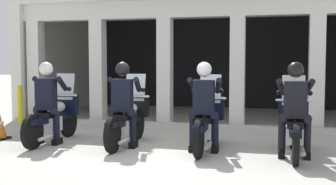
{
  "coord_description": "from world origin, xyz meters",
  "views": [
    {
      "loc": [
        1.98,
        -7.33,
        1.57
      ],
      "look_at": [
        0.0,
        0.53,
        1.01
      ],
      "focal_mm": 46.06,
      "sensor_mm": 36.0,
      "label": 1
    }
  ],
  "objects_px": {
    "police_officer_center_left": "(123,97)",
    "police_officer_center_right": "(204,99)",
    "motorcycle_far_left": "(55,117)",
    "motorcycle_center_right": "(207,122)",
    "police_officer_far_left": "(47,96)",
    "bollard_kerbside": "(20,104)",
    "motorcycle_far_right": "(294,126)",
    "police_officer_far_right": "(295,101)",
    "motorcycle_center_left": "(128,119)"
  },
  "relations": [
    {
      "from": "motorcycle_far_left",
      "to": "bollard_kerbside",
      "type": "xyz_separation_m",
      "value": [
        -2.16,
        2.11,
        -0.0
      ]
    },
    {
      "from": "police_officer_center_right",
      "to": "motorcycle_center_left",
      "type": "bearing_deg",
      "value": 170.52
    },
    {
      "from": "police_officer_far_left",
      "to": "police_officer_center_left",
      "type": "xyz_separation_m",
      "value": [
        1.52,
        0.06,
        0.0
      ]
    },
    {
      "from": "police_officer_center_right",
      "to": "bollard_kerbside",
      "type": "relative_size",
      "value": 1.58
    },
    {
      "from": "police_officer_center_left",
      "to": "police_officer_far_right",
      "type": "relative_size",
      "value": 1.0
    },
    {
      "from": "police_officer_center_left",
      "to": "motorcycle_far_left",
      "type": "bearing_deg",
      "value": 165.62
    },
    {
      "from": "police_officer_far_left",
      "to": "bollard_kerbside",
      "type": "relative_size",
      "value": 1.58
    },
    {
      "from": "motorcycle_far_right",
      "to": "bollard_kerbside",
      "type": "height_order",
      "value": "motorcycle_far_right"
    },
    {
      "from": "motorcycle_center_left",
      "to": "police_officer_center_left",
      "type": "relative_size",
      "value": 1.29
    },
    {
      "from": "bollard_kerbside",
      "to": "police_officer_center_left",
      "type": "bearing_deg",
      "value": -32.39
    },
    {
      "from": "police_officer_center_left",
      "to": "motorcycle_center_right",
      "type": "height_order",
      "value": "police_officer_center_left"
    },
    {
      "from": "police_officer_center_right",
      "to": "police_officer_far_right",
      "type": "distance_m",
      "value": 1.53
    },
    {
      "from": "motorcycle_far_left",
      "to": "motorcycle_center_right",
      "type": "distance_m",
      "value": 3.05
    },
    {
      "from": "police_officer_far_right",
      "to": "motorcycle_center_left",
      "type": "bearing_deg",
      "value": 171.34
    },
    {
      "from": "police_officer_center_right",
      "to": "police_officer_far_right",
      "type": "xyz_separation_m",
      "value": [
        1.52,
        -0.14,
        0.0
      ]
    },
    {
      "from": "motorcycle_far_left",
      "to": "motorcycle_center_left",
      "type": "height_order",
      "value": "same"
    },
    {
      "from": "motorcycle_far_left",
      "to": "bollard_kerbside",
      "type": "relative_size",
      "value": 2.03
    },
    {
      "from": "police_officer_center_left",
      "to": "police_officer_center_right",
      "type": "bearing_deg",
      "value": -7.72
    },
    {
      "from": "police_officer_far_left",
      "to": "police_officer_center_left",
      "type": "height_order",
      "value": "same"
    },
    {
      "from": "motorcycle_far_left",
      "to": "police_officer_center_right",
      "type": "relative_size",
      "value": 1.29
    },
    {
      "from": "police_officer_far_left",
      "to": "motorcycle_center_right",
      "type": "relative_size",
      "value": 0.78
    },
    {
      "from": "bollard_kerbside",
      "to": "motorcycle_far_left",
      "type": "bearing_deg",
      "value": -44.39
    },
    {
      "from": "police_officer_center_left",
      "to": "police_officer_far_left",
      "type": "bearing_deg",
      "value": 176.23
    },
    {
      "from": "motorcycle_center_right",
      "to": "police_officer_far_right",
      "type": "xyz_separation_m",
      "value": [
        1.52,
        -0.42,
        0.44
      ]
    },
    {
      "from": "motorcycle_center_left",
      "to": "motorcycle_center_right",
      "type": "relative_size",
      "value": 1.0
    },
    {
      "from": "motorcycle_center_left",
      "to": "police_officer_center_right",
      "type": "xyz_separation_m",
      "value": [
        1.52,
        -0.33,
        0.44
      ]
    },
    {
      "from": "motorcycle_center_right",
      "to": "motorcycle_center_left",
      "type": "bearing_deg",
      "value": -178.99
    },
    {
      "from": "motorcycle_far_left",
      "to": "police_officer_far_right",
      "type": "distance_m",
      "value": 4.61
    },
    {
      "from": "motorcycle_center_left",
      "to": "motorcycle_far_right",
      "type": "bearing_deg",
      "value": -9.52
    },
    {
      "from": "police_officer_center_right",
      "to": "motorcycle_far_right",
      "type": "relative_size",
      "value": 0.78
    },
    {
      "from": "motorcycle_center_left",
      "to": "bollard_kerbside",
      "type": "relative_size",
      "value": 2.03
    },
    {
      "from": "motorcycle_far_left",
      "to": "motorcycle_center_left",
      "type": "bearing_deg",
      "value": 2.03
    },
    {
      "from": "police_officer_center_right",
      "to": "motorcycle_far_right",
      "type": "xyz_separation_m",
      "value": [
        1.52,
        0.14,
        -0.44
      ]
    },
    {
      "from": "police_officer_far_left",
      "to": "motorcycle_center_left",
      "type": "bearing_deg",
      "value": 12.48
    },
    {
      "from": "police_officer_center_right",
      "to": "police_officer_center_left",
      "type": "bearing_deg",
      "value": -178.99
    },
    {
      "from": "police_officer_center_right",
      "to": "motorcycle_far_right",
      "type": "height_order",
      "value": "police_officer_center_right"
    },
    {
      "from": "police_officer_center_right",
      "to": "bollard_kerbside",
      "type": "xyz_separation_m",
      "value": [
        -5.2,
        2.38,
        -0.44
      ]
    },
    {
      "from": "police_officer_center_right",
      "to": "police_officer_far_right",
      "type": "relative_size",
      "value": 1.0
    },
    {
      "from": "police_officer_far_left",
      "to": "police_officer_center_right",
      "type": "height_order",
      "value": "same"
    },
    {
      "from": "police_officer_center_left",
      "to": "motorcycle_center_right",
      "type": "relative_size",
      "value": 0.78
    },
    {
      "from": "motorcycle_center_right",
      "to": "motorcycle_far_right",
      "type": "height_order",
      "value": "same"
    },
    {
      "from": "motorcycle_far_right",
      "to": "police_officer_far_right",
      "type": "xyz_separation_m",
      "value": [
        -0.0,
        -0.28,
        0.44
      ]
    },
    {
      "from": "motorcycle_far_left",
      "to": "police_officer_center_left",
      "type": "bearing_deg",
      "value": -8.58
    },
    {
      "from": "motorcycle_center_right",
      "to": "bollard_kerbside",
      "type": "height_order",
      "value": "motorcycle_center_right"
    },
    {
      "from": "motorcycle_center_left",
      "to": "police_officer_center_right",
      "type": "bearing_deg",
      "value": -18.21
    },
    {
      "from": "motorcycle_far_right",
      "to": "bollard_kerbside",
      "type": "distance_m",
      "value": 7.09
    },
    {
      "from": "motorcycle_far_left",
      "to": "motorcycle_center_right",
      "type": "relative_size",
      "value": 1.0
    },
    {
      "from": "motorcycle_center_right",
      "to": "police_officer_center_right",
      "type": "xyz_separation_m",
      "value": [
        -0.0,
        -0.28,
        0.44
      ]
    },
    {
      "from": "motorcycle_far_right",
      "to": "police_officer_center_right",
      "type": "bearing_deg",
      "value": -174.55
    },
    {
      "from": "motorcycle_far_left",
      "to": "police_officer_far_right",
      "type": "bearing_deg",
      "value": -5.35
    }
  ]
}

